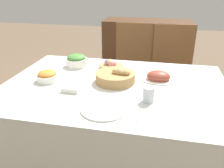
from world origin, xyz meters
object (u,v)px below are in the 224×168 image
Objects in this scene: bread_basket at (116,77)px; sideboard at (146,53)px; egg_basket at (111,66)px; dinner_plate at (104,109)px; knife at (132,112)px; butter_dish at (71,89)px; chair_far_right at (172,71)px; drinking_cup at (148,94)px; carrot_bowl at (47,76)px; spoon at (137,113)px; chair_far_center at (134,69)px; fork at (77,106)px; ham_platter at (158,77)px; green_salad_bowl at (77,61)px.

sideboard is at bearing 86.83° from bread_basket.
egg_basket reaches higher than dinner_plate.
knife is 0.46m from butter_dish.
egg_basket is (-0.52, -0.61, 0.24)m from chair_far_right.
knife is 0.18m from drinking_cup.
spoon is at bearing -24.90° from carrot_bowl.
butter_dish is (-0.29, -1.07, 0.22)m from chair_far_center.
carrot_bowl is (-0.39, -0.34, 0.01)m from egg_basket.
chair_far_center is 1.29m from fork.
spoon is (0.03, 0.00, 0.00)m from knife.
butter_dish is (-0.35, -1.89, 0.29)m from sideboard.
carrot_bowl is at bearing 167.39° from drinking_cup.
egg_basket is 0.42m from ham_platter.
spoon is at bearing -22.23° from butter_dish.
sideboard is at bearing 94.37° from drinking_cup.
green_salad_bowl is 1.00× the size of spoon.
knife is at bearing -68.32° from egg_basket.
carrot_bowl is 0.26m from butter_dish.
chair_far_right reaches higher than sideboard.
carrot_bowl is (-0.91, -0.94, 0.25)m from chair_far_right.
knife is at bearing 0.00° from dinner_plate.
knife is (0.07, -2.07, 0.28)m from sideboard.
chair_far_center reaches higher than bread_basket.
ham_platter is 0.79m from carrot_bowl.
sideboard reaches higher than egg_basket.
bread_basket reaches higher than drinking_cup.
bread_basket is 0.49m from carrot_bowl.
fork and spoon have the same top height.
sideboard is 1.71m from bread_basket.
chair_far_center is 5.50× the size of spoon.
green_salad_bowl is at bearing 114.02° from fork.
sideboard is at bearing 87.60° from dinner_plate.
chair_far_center is 1.28m from knife.
green_salad_bowl is at bearing 141.06° from drinking_cup.
chair_far_center reaches higher than ham_platter.
spoon is at bearing -48.67° from green_salad_bowl.
ham_platter is at bearing -82.98° from sideboard.
bread_basket reaches higher than fork.
chair_far_right is 0.89m from sideboard.
drinking_cup reaches higher than ham_platter.
sideboard is at bearing 107.63° from chair_far_right.
drinking_cup is (0.05, 0.15, 0.04)m from spoon.
egg_basket is (-0.13, -0.61, 0.24)m from chair_far_center.
bread_basket is 1.56× the size of knife.
ham_platter is 0.34m from drinking_cup.
chair_far_right is at bearing 57.55° from butter_dish.
fork is (-0.44, -0.49, -0.02)m from ham_platter.
fork is at bearing -102.80° from chair_far_center.
dinner_plate reaches higher than knife.
knife is at bearing -117.35° from drinking_cup.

